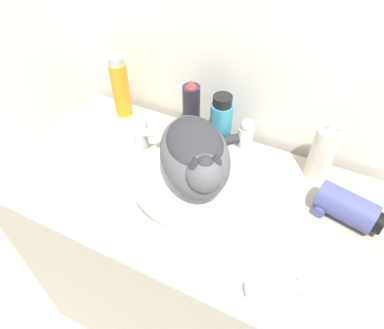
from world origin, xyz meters
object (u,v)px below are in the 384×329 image
(faucet, at_px, (142,135))
(soap_pump_bottle, at_px, (322,153))
(hairspray_can_black, at_px, (191,111))
(mouthwash_bottle, at_px, (221,122))
(deodorant_stick, at_px, (245,136))
(cat, at_px, (196,153))
(shampoo_bottle_tall, at_px, (121,87))
(cream_tube, at_px, (277,288))
(hair_dryer, at_px, (346,207))

(faucet, xyz_separation_m, soap_pump_bottle, (0.50, 0.14, 0.01))
(hairspray_can_black, bearing_deg, mouthwash_bottle, 0.00)
(deodorant_stick, bearing_deg, cat, -109.92)
(shampoo_bottle_tall, xyz_separation_m, hairspray_can_black, (0.26, -0.00, -0.01))
(shampoo_bottle_tall, bearing_deg, cream_tube, -30.77)
(faucet, xyz_separation_m, mouthwash_bottle, (0.20, 0.14, 0.02))
(shampoo_bottle_tall, distance_m, hairspray_can_black, 0.26)
(cat, bearing_deg, soap_pump_bottle, 85.69)
(cream_tube, distance_m, hair_dryer, 0.29)
(cat, distance_m, shampoo_bottle_tall, 0.42)
(shampoo_bottle_tall, bearing_deg, cat, -27.91)
(shampoo_bottle_tall, height_order, deodorant_stick, shampoo_bottle_tall)
(soap_pump_bottle, distance_m, cream_tube, 0.40)
(hair_dryer, bearing_deg, cream_tube, -96.54)
(faucet, relative_size, shampoo_bottle_tall, 0.60)
(cat, xyz_separation_m, deodorant_stick, (0.07, 0.20, -0.06))
(cat, relative_size, mouthwash_bottle, 2.11)
(faucet, relative_size, hairspray_can_black, 0.64)
(soap_pump_bottle, distance_m, mouthwash_bottle, 0.30)
(shampoo_bottle_tall, bearing_deg, soap_pump_bottle, 0.00)
(mouthwash_bottle, bearing_deg, deodorant_stick, -0.00)
(soap_pump_bottle, distance_m, hairspray_can_black, 0.40)
(cat, height_order, cream_tube, cat)
(cat, bearing_deg, faucet, -144.01)
(faucet, bearing_deg, deodorant_stick, 41.52)
(deodorant_stick, xyz_separation_m, cream_tube, (0.22, -0.40, -0.05))
(cream_tube, bearing_deg, hair_dryer, 70.77)
(faucet, bearing_deg, shampoo_bottle_tall, 155.08)
(cat, distance_m, deodorant_stick, 0.22)
(soap_pump_bottle, relative_size, mouthwash_bottle, 1.11)
(cat, distance_m, hair_dryer, 0.41)
(faucet, xyz_separation_m, hairspray_can_black, (0.09, 0.14, 0.03))
(cream_tube, bearing_deg, shampoo_bottle_tall, 149.23)
(soap_pump_bottle, height_order, mouthwash_bottle, soap_pump_bottle)
(faucet, bearing_deg, cat, -1.04)
(faucet, bearing_deg, mouthwash_bottle, 50.25)
(shampoo_bottle_tall, xyz_separation_m, deodorant_stick, (0.44, 0.00, -0.04))
(hair_dryer, bearing_deg, cat, -156.53)
(cat, xyz_separation_m, soap_pump_bottle, (0.29, 0.20, -0.04))
(soap_pump_bottle, relative_size, hairspray_can_black, 0.97)
(cat, relative_size, cream_tube, 2.77)
(soap_pump_bottle, bearing_deg, deodorant_stick, -180.00)
(hairspray_can_black, bearing_deg, cat, -60.87)
(faucet, height_order, shampoo_bottle_tall, shampoo_bottle_tall)
(shampoo_bottle_tall, xyz_separation_m, cream_tube, (0.67, -0.40, -0.09))
(deodorant_stick, height_order, cream_tube, deodorant_stick)
(shampoo_bottle_tall, xyz_separation_m, soap_pump_bottle, (0.67, 0.00, -0.02))
(faucet, xyz_separation_m, shampoo_bottle_tall, (-0.17, 0.14, 0.04))
(deodorant_stick, bearing_deg, cream_tube, -60.71)
(hair_dryer, bearing_deg, deodorant_stick, 171.53)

